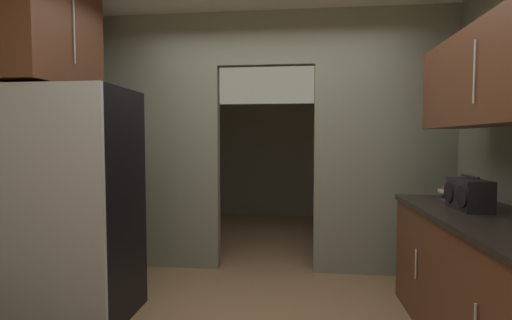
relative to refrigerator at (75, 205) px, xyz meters
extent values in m
cube|color=gray|center=(0.23, 1.23, 0.46)|extent=(1.25, 0.12, 2.68)
cube|color=gray|center=(2.55, 1.23, 0.46)|extent=(1.39, 0.12, 2.68)
cube|color=gray|center=(1.35, 1.23, 1.53)|extent=(1.00, 0.12, 0.54)
cube|color=gray|center=(1.42, 4.09, 0.46)|extent=(3.64, 0.10, 2.68)
cube|color=gray|center=(-0.34, 2.66, 0.46)|extent=(0.10, 2.86, 2.68)
cube|color=gray|center=(3.19, 2.66, 0.46)|extent=(0.10, 2.86, 2.68)
cube|color=black|center=(0.00, 0.02, 0.00)|extent=(0.83, 0.66, 1.76)
cube|color=#B7BABC|center=(0.00, -0.33, 0.00)|extent=(0.83, 0.03, 1.76)
cube|color=brown|center=(2.89, -0.32, -0.45)|extent=(0.66, 2.08, 0.86)
cube|color=black|center=(2.89, -0.32, 0.00)|extent=(0.70, 2.08, 0.04)
cylinder|color=#B7BABC|center=(2.55, 0.14, -0.41)|extent=(0.01, 0.01, 0.22)
cube|color=brown|center=(2.89, -0.32, 0.89)|extent=(0.34, 1.87, 0.62)
cylinder|color=#B7BABC|center=(2.71, -0.32, 0.89)|extent=(0.01, 0.01, 0.37)
cube|color=brown|center=(-0.21, 0.10, 1.34)|extent=(0.34, 0.92, 0.87)
cylinder|color=#B7BABC|center=(-0.03, 0.10, 1.34)|extent=(0.01, 0.01, 0.52)
cube|color=black|center=(2.86, 0.04, 0.12)|extent=(0.18, 0.36, 0.21)
cylinder|color=#262626|center=(2.86, 0.04, 0.25)|extent=(0.02, 0.25, 0.02)
cylinder|color=black|center=(2.77, -0.06, 0.12)|extent=(0.01, 0.15, 0.15)
cylinder|color=black|center=(2.77, 0.15, 0.12)|extent=(0.01, 0.15, 0.15)
cube|color=#8C3893|center=(2.88, 0.42, 0.02)|extent=(0.10, 0.12, 0.01)
cube|color=black|center=(2.89, 0.41, 0.04)|extent=(0.10, 0.12, 0.02)
cube|color=#388C47|center=(2.89, 0.41, 0.07)|extent=(0.12, 0.14, 0.02)
cube|color=beige|center=(2.87, 0.41, 0.09)|extent=(0.13, 0.14, 0.02)
cube|color=red|center=(2.88, 0.41, 0.11)|extent=(0.11, 0.14, 0.02)
camera|label=1|loc=(1.68, -2.65, 0.50)|focal=26.19mm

